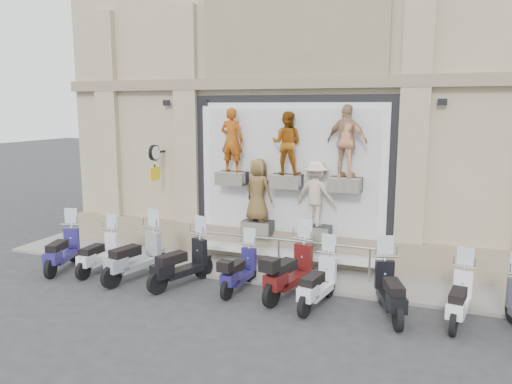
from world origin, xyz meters
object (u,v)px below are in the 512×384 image
Objects in this scene: clock_sign_bracket at (155,158)px; scooter_h at (391,280)px; scooter_b at (99,246)px; scooter_g at (318,274)px; scooter_d at (181,253)px; scooter_f at (290,261)px; scooter_i at (460,289)px; guard_rail at (279,256)px; scooter_e at (239,262)px; scooter_c at (135,247)px; scooter_a at (62,241)px.

clock_sign_bracket is 7.48m from scooter_h.
scooter_g reaches higher than scooter_b.
scooter_d is 1.04× the size of scooter_h.
scooter_h is at bearing 19.80° from scooter_d.
scooter_d is 2.64m from scooter_f.
scooter_i is (6.17, 0.12, -0.09)m from scooter_d.
scooter_e reaches higher than guard_rail.
scooter_b is at bearing -174.75° from scooter_e.
scooter_i is (8.18, -2.04, -2.09)m from clock_sign_bracket.
scooter_c is at bearing -161.88° from scooter_f.
scooter_c is at bearing -171.31° from scooter_g.
scooter_c and scooter_f have the same top height.
guard_rail is 3.43m from scooter_h.
scooter_f is (6.13, 0.34, 0.07)m from scooter_a.
guard_rail is 4.96× the size of clock_sign_bracket.
scooter_g is 1.51m from scooter_h.
scooter_c reaches higher than scooter_e.
scooter_a reaches higher than scooter_i.
scooter_c is 1.17× the size of scooter_i.
scooter_b is at bearing -164.40° from scooter_f.
scooter_a is at bearing -170.24° from scooter_b.
scooter_g is at bearing -3.93° from scooter_e.
scooter_f is (3.91, 0.30, 0.00)m from scooter_c.
scooter_f is 2.26m from scooter_h.
scooter_e is (3.90, 0.09, -0.02)m from scooter_b.
scooter_a is 1.07× the size of scooter_b.
scooter_g is at bearing -1.81° from scooter_b.
scooter_a is 1.04× the size of scooter_g.
scooter_f is at bearing 1.73° from scooter_b.
scooter_a is 1.08× the size of scooter_i.
scooter_h is at bearing 6.46° from scooter_f.
clock_sign_bracket reaches higher than scooter_d.
scooter_c is at bearing -15.34° from scooter_a.
scooter_b is 2.48m from scooter_d.
scooter_d is at bearing -171.84° from scooter_g.
scooter_a is at bearing 161.30° from scooter_h.
scooter_d is at bearing -160.18° from scooter_f.
scooter_a is at bearing -170.77° from scooter_g.
scooter_c is 1.08× the size of scooter_h.
scooter_a reaches higher than scooter_g.
scooter_g is (0.73, -0.34, -0.10)m from scooter_f.
scooter_c is at bearing -170.75° from scooter_i.
scooter_h is at bearing 11.12° from scooter_g.
scooter_g is at bearing -16.47° from scooter_a.
scooter_c is (2.22, 0.04, 0.07)m from scooter_a.
guard_rail is 2.30m from scooter_g.
scooter_h is (2.97, -1.70, 0.30)m from guard_rail.
guard_rail is 2.90× the size of scooter_i.
guard_rail is at bearing 131.13° from scooter_f.
scooter_e is 0.83× the size of scooter_f.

